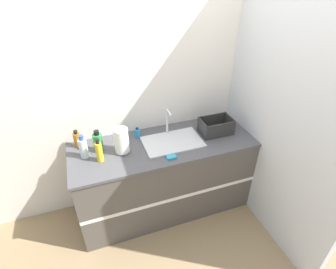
{
  "coord_description": "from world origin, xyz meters",
  "views": [
    {
      "loc": [
        -0.68,
        -1.71,
        2.44
      ],
      "look_at": [
        0.04,
        0.3,
        1.02
      ],
      "focal_mm": 28.0,
      "sensor_mm": 36.0,
      "label": 1
    }
  ],
  "objects_px": {
    "sink": "(172,141)",
    "bottle_yellow": "(99,151)",
    "dish_rack": "(216,127)",
    "bottle_amber": "(77,140)",
    "paper_towel_roll": "(121,141)",
    "bottle_green": "(98,142)",
    "bottle_clear": "(83,148)",
    "soap_dispenser": "(137,133)"
  },
  "relations": [
    {
      "from": "sink",
      "to": "bottle_clear",
      "type": "distance_m",
      "value": 0.86
    },
    {
      "from": "sink",
      "to": "bottle_yellow",
      "type": "distance_m",
      "value": 0.73
    },
    {
      "from": "paper_towel_roll",
      "to": "bottle_clear",
      "type": "relative_size",
      "value": 1.08
    },
    {
      "from": "bottle_green",
      "to": "bottle_clear",
      "type": "relative_size",
      "value": 0.96
    },
    {
      "from": "paper_towel_roll",
      "to": "bottle_clear",
      "type": "xyz_separation_m",
      "value": [
        -0.35,
        0.04,
        -0.03
      ]
    },
    {
      "from": "paper_towel_roll",
      "to": "soap_dispenser",
      "type": "xyz_separation_m",
      "value": [
        0.2,
        0.21,
        -0.08
      ]
    },
    {
      "from": "paper_towel_roll",
      "to": "bottle_yellow",
      "type": "distance_m",
      "value": 0.23
    },
    {
      "from": "bottle_clear",
      "to": "soap_dispenser",
      "type": "xyz_separation_m",
      "value": [
        0.55,
        0.17,
        -0.06
      ]
    },
    {
      "from": "soap_dispenser",
      "to": "paper_towel_roll",
      "type": "bearing_deg",
      "value": -133.76
    },
    {
      "from": "bottle_amber",
      "to": "soap_dispenser",
      "type": "distance_m",
      "value": 0.6
    },
    {
      "from": "sink",
      "to": "paper_towel_roll",
      "type": "distance_m",
      "value": 0.52
    },
    {
      "from": "paper_towel_roll",
      "to": "bottle_clear",
      "type": "bearing_deg",
      "value": 173.11
    },
    {
      "from": "paper_towel_roll",
      "to": "bottle_amber",
      "type": "bearing_deg",
      "value": 148.99
    },
    {
      "from": "bottle_yellow",
      "to": "soap_dispenser",
      "type": "bearing_deg",
      "value": 33.01
    },
    {
      "from": "bottle_yellow",
      "to": "dish_rack",
      "type": "bearing_deg",
      "value": 3.31
    },
    {
      "from": "dish_rack",
      "to": "bottle_clear",
      "type": "xyz_separation_m",
      "value": [
        -1.36,
        0.03,
        0.04
      ]
    },
    {
      "from": "dish_rack",
      "to": "soap_dispenser",
      "type": "height_order",
      "value": "dish_rack"
    },
    {
      "from": "paper_towel_roll",
      "to": "bottle_amber",
      "type": "xyz_separation_m",
      "value": [
        -0.4,
        0.24,
        -0.05
      ]
    },
    {
      "from": "bottle_clear",
      "to": "bottle_yellow",
      "type": "bearing_deg",
      "value": -38.85
    },
    {
      "from": "sink",
      "to": "paper_towel_roll",
      "type": "xyz_separation_m",
      "value": [
        -0.51,
        0.01,
        0.11
      ]
    },
    {
      "from": "bottle_yellow",
      "to": "bottle_clear",
      "type": "distance_m",
      "value": 0.17
    },
    {
      "from": "paper_towel_roll",
      "to": "sink",
      "type": "bearing_deg",
      "value": -1.57
    },
    {
      "from": "paper_towel_roll",
      "to": "bottle_amber",
      "type": "relative_size",
      "value": 1.41
    },
    {
      "from": "dish_rack",
      "to": "bottle_yellow",
      "type": "xyz_separation_m",
      "value": [
        -1.23,
        -0.07,
        0.04
      ]
    },
    {
      "from": "bottle_clear",
      "to": "bottle_amber",
      "type": "bearing_deg",
      "value": 103.49
    },
    {
      "from": "bottle_yellow",
      "to": "soap_dispenser",
      "type": "height_order",
      "value": "bottle_yellow"
    },
    {
      "from": "dish_rack",
      "to": "bottle_clear",
      "type": "bearing_deg",
      "value": 178.56
    },
    {
      "from": "dish_rack",
      "to": "bottle_amber",
      "type": "xyz_separation_m",
      "value": [
        -1.41,
        0.23,
        0.02
      ]
    },
    {
      "from": "paper_towel_roll",
      "to": "soap_dispenser",
      "type": "bearing_deg",
      "value": 46.24
    },
    {
      "from": "dish_rack",
      "to": "bottle_green",
      "type": "height_order",
      "value": "bottle_green"
    },
    {
      "from": "bottle_yellow",
      "to": "soap_dispenser",
      "type": "xyz_separation_m",
      "value": [
        0.42,
        0.27,
        -0.06
      ]
    },
    {
      "from": "paper_towel_roll",
      "to": "bottle_green",
      "type": "relative_size",
      "value": 1.13
    },
    {
      "from": "sink",
      "to": "soap_dispenser",
      "type": "bearing_deg",
      "value": 144.15
    },
    {
      "from": "dish_rack",
      "to": "soap_dispenser",
      "type": "bearing_deg",
      "value": 166.11
    },
    {
      "from": "bottle_green",
      "to": "bottle_amber",
      "type": "distance_m",
      "value": 0.24
    },
    {
      "from": "bottle_amber",
      "to": "soap_dispenser",
      "type": "relative_size",
      "value": 1.7
    },
    {
      "from": "bottle_amber",
      "to": "paper_towel_roll",
      "type": "bearing_deg",
      "value": -31.01
    },
    {
      "from": "bottle_amber",
      "to": "soap_dispenser",
      "type": "height_order",
      "value": "bottle_amber"
    },
    {
      "from": "bottle_clear",
      "to": "dish_rack",
      "type": "bearing_deg",
      "value": -1.44
    },
    {
      "from": "bottle_yellow",
      "to": "bottle_amber",
      "type": "distance_m",
      "value": 0.35
    },
    {
      "from": "dish_rack",
      "to": "bottle_amber",
      "type": "distance_m",
      "value": 1.42
    },
    {
      "from": "sink",
      "to": "soap_dispenser",
      "type": "xyz_separation_m",
      "value": [
        -0.31,
        0.22,
        0.03
      ]
    }
  ]
}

